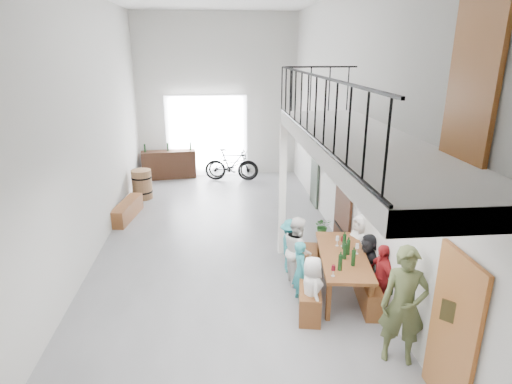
{
  "coord_description": "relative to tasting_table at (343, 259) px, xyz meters",
  "views": [
    {
      "loc": [
        -0.07,
        -9.0,
        4.32
      ],
      "look_at": [
        0.73,
        -0.5,
        1.45
      ],
      "focal_mm": 30.0,
      "sensor_mm": 36.0,
      "label": 1
    }
  ],
  "objects": [
    {
      "name": "bench_inner",
      "position": [
        -0.6,
        0.06,
        -0.45
      ],
      "size": [
        0.76,
        2.25,
        0.51
      ],
      "primitive_type": "cube",
      "rotation": [
        0.0,
        0.0,
        -0.19
      ],
      "color": "brown",
      "rests_on": "ground"
    },
    {
      "name": "oak_barrel",
      "position": [
        -4.49,
        5.76,
        -0.26
      ],
      "size": [
        0.6,
        0.6,
        0.88
      ],
      "color": "#986941",
      "rests_on": "ground"
    },
    {
      "name": "serving_counter",
      "position": [
        -3.9,
        7.87,
        -0.22
      ],
      "size": [
        1.88,
        0.74,
        0.97
      ],
      "primitive_type": "cube",
      "rotation": [
        0.0,
        0.0,
        0.13
      ],
      "color": "#3A1E12",
      "rests_on": "ground"
    },
    {
      "name": "guest_left_b",
      "position": [
        -0.81,
        -0.17,
        -0.13
      ],
      "size": [
        0.34,
        0.46,
        1.16
      ],
      "primitive_type": "imported",
      "rotation": [
        0.0,
        0.0,
        1.73
      ],
      "color": "teal",
      "rests_on": "ground"
    },
    {
      "name": "floor",
      "position": [
        -2.15,
        2.22,
        -0.71
      ],
      "size": [
        12.0,
        12.0,
        0.0
      ],
      "primitive_type": "plane",
      "color": "slate",
      "rests_on": "ground"
    },
    {
      "name": "right_wall_decor",
      "position": [
        0.55,
        0.35,
        1.04
      ],
      "size": [
        0.07,
        8.28,
        5.07
      ],
      "color": "#935627",
      "rests_on": "ground"
    },
    {
      "name": "guest_right_b",
      "position": [
        0.5,
        0.08,
        -0.14
      ],
      "size": [
        0.68,
        1.09,
        1.12
      ],
      "primitive_type": "imported",
      "rotation": [
        0.0,
        0.0,
        -1.21
      ],
      "color": "black",
      "rests_on": "ground"
    },
    {
      "name": "tableware",
      "position": [
        -0.01,
        -0.13,
        0.24
      ],
      "size": [
        0.71,
        1.17,
        0.35
      ],
      "color": "black",
      "rests_on": "tasting_table"
    },
    {
      "name": "host_standing",
      "position": [
        0.33,
        -1.82,
        0.19
      ],
      "size": [
        0.75,
        0.61,
        1.79
      ],
      "primitive_type": "imported",
      "rotation": [
        0.0,
        0.0,
        -0.32
      ],
      "color": "#4D5630",
      "rests_on": "ground"
    },
    {
      "name": "potted_plant",
      "position": [
        0.3,
        2.63,
        -0.49
      ],
      "size": [
        0.4,
        0.35,
        0.44
      ],
      "primitive_type": "imported",
      "rotation": [
        0.0,
        0.0,
        -0.02
      ],
      "color": "#1A481D",
      "rests_on": "ground"
    },
    {
      "name": "counter_bottles",
      "position": [
        -3.9,
        7.86,
        0.4
      ],
      "size": [
        1.59,
        0.22,
        0.28
      ],
      "color": "black",
      "rests_on": "serving_counter"
    },
    {
      "name": "bicycle_near",
      "position": [
        -1.68,
        7.7,
        -0.26
      ],
      "size": [
        1.78,
        0.91,
        0.89
      ],
      "primitive_type": "imported",
      "rotation": [
        0.0,
        0.0,
        1.38
      ],
      "color": "black",
      "rests_on": "ground"
    },
    {
      "name": "balcony",
      "position": [
        -0.17,
        -0.91,
        2.26
      ],
      "size": [
        1.52,
        5.62,
        4.0
      ],
      "color": "white",
      "rests_on": "ground"
    },
    {
      "name": "bench_wall",
      "position": [
        0.42,
        0.08,
        -0.46
      ],
      "size": [
        0.54,
        2.15,
        0.49
      ],
      "primitive_type": "cube",
      "rotation": [
        0.0,
        0.0,
        -0.12
      ],
      "color": "brown",
      "rests_on": "ground"
    },
    {
      "name": "guest_left_d",
      "position": [
        -0.81,
        0.92,
        -0.15
      ],
      "size": [
        0.42,
        0.72,
        1.11
      ],
      "primitive_type": "imported",
      "rotation": [
        0.0,
        0.0,
        1.58
      ],
      "color": "teal",
      "rests_on": "ground"
    },
    {
      "name": "room_walls",
      "position": [
        -2.15,
        2.22,
        2.85
      ],
      "size": [
        12.0,
        12.0,
        12.0
      ],
      "color": "silver",
      "rests_on": "ground"
    },
    {
      "name": "tasting_table",
      "position": [
        0.0,
        0.0,
        0.0
      ],
      "size": [
        1.09,
        2.09,
        0.79
      ],
      "rotation": [
        0.0,
        0.0,
        -0.14
      ],
      "color": "brown",
      "rests_on": "ground"
    },
    {
      "name": "guest_right_c",
      "position": [
        0.56,
        0.76,
        -0.1
      ],
      "size": [
        0.58,
        0.7,
        1.22
      ],
      "primitive_type": "imported",
      "rotation": [
        0.0,
        0.0,
        -1.21
      ],
      "color": "white",
      "rests_on": "ground"
    },
    {
      "name": "guest_right_a",
      "position": [
        0.52,
        -0.53,
        -0.1
      ],
      "size": [
        0.4,
        0.75,
        1.21
      ],
      "primitive_type": "imported",
      "rotation": [
        0.0,
        0.0,
        -1.42
      ],
      "color": "#AA1D21",
      "rests_on": "ground"
    },
    {
      "name": "side_bench",
      "position": [
        -4.65,
        4.16,
        -0.48
      ],
      "size": [
        0.6,
        1.63,
        0.45
      ],
      "primitive_type": "cube",
      "rotation": [
        0.0,
        0.0,
        -0.16
      ],
      "color": "brown",
      "rests_on": "ground"
    },
    {
      "name": "gateway_portal",
      "position": [
        -2.55,
        8.16,
        0.69
      ],
      "size": [
        2.8,
        0.08,
        2.8
      ],
      "primitive_type": "cube",
      "color": "white",
      "rests_on": "ground"
    },
    {
      "name": "bicycle_far",
      "position": [
        -1.73,
        7.38,
        -0.16
      ],
      "size": [
        1.89,
        0.75,
        1.1
      ],
      "primitive_type": "imported",
      "rotation": [
        0.0,
        0.0,
        1.44
      ],
      "color": "black",
      "rests_on": "ground"
    },
    {
      "name": "guest_left_c",
      "position": [
        -0.74,
        0.49,
        -0.04
      ],
      "size": [
        0.55,
        0.69,
        1.34
      ],
      "primitive_type": "imported",
      "rotation": [
        0.0,
        0.0,
        1.64
      ],
      "color": "white",
      "rests_on": "ground"
    },
    {
      "name": "guest_left_a",
      "position": [
        -0.75,
        -0.78,
        -0.13
      ],
      "size": [
        0.42,
        0.6,
        1.16
      ],
      "primitive_type": "imported",
      "rotation": [
        0.0,
        0.0,
        1.66
      ],
      "color": "white",
      "rests_on": "ground"
    }
  ]
}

